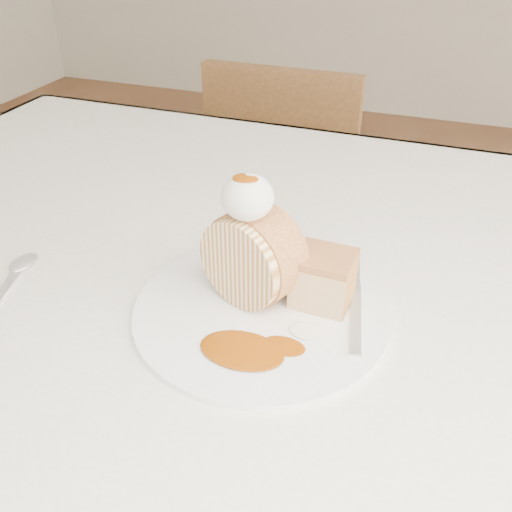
% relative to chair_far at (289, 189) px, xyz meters
% --- Properties ---
extents(table, '(1.40, 0.90, 0.75)m').
position_rel_chair_far_xyz_m(table, '(0.18, -0.73, 0.20)').
color(table, white).
rests_on(table, ground).
extents(chair_far, '(0.39, 0.39, 0.81)m').
position_rel_chair_far_xyz_m(chair_far, '(0.00, 0.00, 0.00)').
color(chair_far, brown).
rests_on(chair_far, ground).
extents(plate, '(0.30, 0.30, 0.01)m').
position_rel_chair_far_xyz_m(plate, '(0.23, -0.87, 0.29)').
color(plate, white).
rests_on(plate, table).
extents(roulade_slice, '(0.12, 0.09, 0.11)m').
position_rel_chair_far_xyz_m(roulade_slice, '(0.21, -0.85, 0.35)').
color(roulade_slice, beige).
rests_on(roulade_slice, plate).
extents(cake_chunk, '(0.07, 0.06, 0.05)m').
position_rel_chair_far_xyz_m(cake_chunk, '(0.29, -0.83, 0.32)').
color(cake_chunk, '#BE7E47').
rests_on(cake_chunk, plate).
extents(whipped_cream, '(0.06, 0.06, 0.05)m').
position_rel_chair_far_xyz_m(whipped_cream, '(0.21, -0.86, 0.43)').
color(whipped_cream, white).
rests_on(whipped_cream, roulade_slice).
extents(caramel_drizzle, '(0.03, 0.02, 0.01)m').
position_rel_chair_far_xyz_m(caramel_drizzle, '(0.21, -0.86, 0.45)').
color(caramel_drizzle, '#7E3805').
rests_on(caramel_drizzle, whipped_cream).
extents(caramel_pool, '(0.09, 0.06, 0.00)m').
position_rel_chair_far_xyz_m(caramel_pool, '(0.23, -0.94, 0.30)').
color(caramel_pool, '#7E3805').
rests_on(caramel_pool, plate).
extents(fork, '(0.06, 0.17, 0.00)m').
position_rel_chair_far_xyz_m(fork, '(0.33, -0.85, 0.30)').
color(fork, silver).
rests_on(fork, plate).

